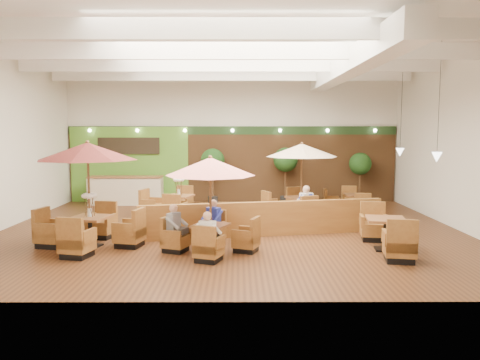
{
  "coord_description": "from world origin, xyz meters",
  "views": [
    {
      "loc": [
        0.25,
        -14.03,
        3.03
      ],
      "look_at": [
        0.3,
        0.5,
        1.5
      ],
      "focal_mm": 35.0,
      "sensor_mm": 36.0,
      "label": 1
    }
  ],
  "objects_px": {
    "table_3": "(172,204)",
    "diner_1": "(213,217)",
    "booth_divider": "(265,219)",
    "table_0": "(88,176)",
    "table_4": "(385,235)",
    "topiary_0": "(213,163)",
    "table_5": "(348,204)",
    "diner_0": "(208,231)",
    "table_1": "(210,186)",
    "service_counter": "(126,190)",
    "topiary_2": "(360,166)",
    "diner_3": "(305,201)",
    "diner_4": "(305,201)",
    "topiary_1": "(286,162)",
    "diner_2": "(175,223)",
    "table_2": "(300,164)"
  },
  "relations": [
    {
      "from": "table_5",
      "to": "diner_0",
      "type": "distance_m",
      "value": 8.13
    },
    {
      "from": "table_1",
      "to": "service_counter",
      "type": "bearing_deg",
      "value": 138.43
    },
    {
      "from": "diner_2",
      "to": "diner_3",
      "type": "xyz_separation_m",
      "value": [
        3.75,
        3.49,
        0.01
      ]
    },
    {
      "from": "diner_4",
      "to": "booth_divider",
      "type": "bearing_deg",
      "value": -161.16
    },
    {
      "from": "booth_divider",
      "to": "table_0",
      "type": "height_order",
      "value": "table_0"
    },
    {
      "from": "table_4",
      "to": "topiary_1",
      "type": "height_order",
      "value": "topiary_1"
    },
    {
      "from": "diner_2",
      "to": "diner_4",
      "type": "distance_m",
      "value": 5.12
    },
    {
      "from": "table_3",
      "to": "topiary_0",
      "type": "height_order",
      "value": "topiary_0"
    },
    {
      "from": "table_1",
      "to": "table_2",
      "type": "bearing_deg",
      "value": 78.84
    },
    {
      "from": "topiary_2",
      "to": "table_5",
      "type": "bearing_deg",
      "value": -114.19
    },
    {
      "from": "table_3",
      "to": "topiary_1",
      "type": "relative_size",
      "value": 1.18
    },
    {
      "from": "diner_2",
      "to": "table_5",
      "type": "bearing_deg",
      "value": 159.65
    },
    {
      "from": "table_2",
      "to": "diner_1",
      "type": "height_order",
      "value": "table_2"
    },
    {
      "from": "topiary_2",
      "to": "diner_3",
      "type": "relative_size",
      "value": 2.74
    },
    {
      "from": "diner_1",
      "to": "table_0",
      "type": "bearing_deg",
      "value": 37.28
    },
    {
      "from": "topiary_0",
      "to": "diner_4",
      "type": "relative_size",
      "value": 2.81
    },
    {
      "from": "diner_2",
      "to": "topiary_1",
      "type": "bearing_deg",
      "value": -179.67
    },
    {
      "from": "table_2",
      "to": "diner_4",
      "type": "bearing_deg",
      "value": -108.16
    },
    {
      "from": "service_counter",
      "to": "diner_1",
      "type": "bearing_deg",
      "value": -59.54
    },
    {
      "from": "table_5",
      "to": "topiary_2",
      "type": "xyz_separation_m",
      "value": [
        0.96,
        2.14,
        1.26
      ]
    },
    {
      "from": "table_1",
      "to": "table_2",
      "type": "relative_size",
      "value": 0.91
    },
    {
      "from": "booth_divider",
      "to": "table_4",
      "type": "relative_size",
      "value": 2.49
    },
    {
      "from": "diner_0",
      "to": "diner_1",
      "type": "relative_size",
      "value": 0.99
    },
    {
      "from": "topiary_2",
      "to": "topiary_0",
      "type": "bearing_deg",
      "value": 180.0
    },
    {
      "from": "table_1",
      "to": "topiary_0",
      "type": "relative_size",
      "value": 1.09
    },
    {
      "from": "table_2",
      "to": "topiary_1",
      "type": "distance_m",
      "value": 3.36
    },
    {
      "from": "service_counter",
      "to": "diner_3",
      "type": "relative_size",
      "value": 3.85
    },
    {
      "from": "service_counter",
      "to": "diner_4",
      "type": "height_order",
      "value": "diner_4"
    },
    {
      "from": "topiary_2",
      "to": "diner_4",
      "type": "xyz_separation_m",
      "value": [
        -2.89,
        -4.33,
        -0.82
      ]
    },
    {
      "from": "diner_1",
      "to": "diner_4",
      "type": "bearing_deg",
      "value": -107.34
    },
    {
      "from": "table_3",
      "to": "diner_1",
      "type": "distance_m",
      "value": 4.25
    },
    {
      "from": "table_0",
      "to": "table_1",
      "type": "bearing_deg",
      "value": 3.58
    },
    {
      "from": "table_0",
      "to": "diner_1",
      "type": "distance_m",
      "value": 3.4
    },
    {
      "from": "table_4",
      "to": "topiary_2",
      "type": "relative_size",
      "value": 1.36
    },
    {
      "from": "service_counter",
      "to": "table_4",
      "type": "xyz_separation_m",
      "value": [
        8.39,
        -7.47,
        -0.18
      ]
    },
    {
      "from": "diner_4",
      "to": "topiary_0",
      "type": "bearing_deg",
      "value": 95.39
    },
    {
      "from": "diner_4",
      "to": "diner_1",
      "type": "bearing_deg",
      "value": -169.19
    },
    {
      "from": "topiary_2",
      "to": "diner_4",
      "type": "bearing_deg",
      "value": -123.74
    },
    {
      "from": "diner_3",
      "to": "booth_divider",
      "type": "bearing_deg",
      "value": -146.52
    },
    {
      "from": "table_4",
      "to": "topiary_0",
      "type": "height_order",
      "value": "topiary_0"
    },
    {
      "from": "diner_4",
      "to": "table_0",
      "type": "bearing_deg",
      "value": 174.82
    },
    {
      "from": "table_3",
      "to": "topiary_2",
      "type": "bearing_deg",
      "value": 39.74
    },
    {
      "from": "service_counter",
      "to": "booth_divider",
      "type": "xyz_separation_m",
      "value": [
        5.41,
        -5.82,
        -0.08
      ]
    },
    {
      "from": "table_0",
      "to": "diner_2",
      "type": "relative_size",
      "value": 3.8
    },
    {
      "from": "topiary_0",
      "to": "service_counter",
      "type": "bearing_deg",
      "value": -176.8
    },
    {
      "from": "table_4",
      "to": "table_2",
      "type": "bearing_deg",
      "value": 120.3
    },
    {
      "from": "table_1",
      "to": "diner_1",
      "type": "distance_m",
      "value": 1.29
    },
    {
      "from": "booth_divider",
      "to": "topiary_0",
      "type": "bearing_deg",
      "value": 95.58
    },
    {
      "from": "table_1",
      "to": "topiary_2",
      "type": "height_order",
      "value": "table_1"
    },
    {
      "from": "table_3",
      "to": "service_counter",
      "type": "bearing_deg",
      "value": 146.58
    }
  ]
}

